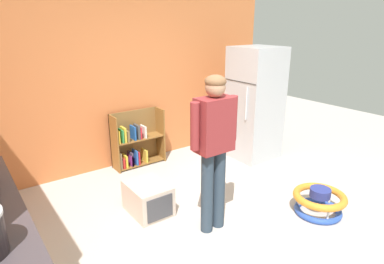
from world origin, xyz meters
name	(u,v)px	position (x,y,z in m)	size (l,w,h in m)	color
ground_plane	(229,229)	(0.00, 0.00, 0.00)	(12.00, 12.00, 0.00)	#BAB2AA
back_wall	(127,77)	(0.00, 2.33, 1.35)	(5.20, 0.06, 2.70)	#CE703C
refrigerator	(255,104)	(1.71, 1.32, 0.89)	(0.73, 0.68, 1.78)	#B7BABF
bookshelf	(135,143)	(-0.03, 2.14, 0.36)	(0.80, 0.28, 0.85)	brown
standing_person	(214,141)	(-0.13, 0.13, 1.01)	(0.57, 0.22, 1.67)	#2C3B4A
baby_walker	(319,201)	(1.06, -0.38, 0.16)	(0.60, 0.60, 0.32)	#2B50B4
pet_carrier	(148,198)	(-0.53, 0.82, 0.18)	(0.42, 0.55, 0.36)	beige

